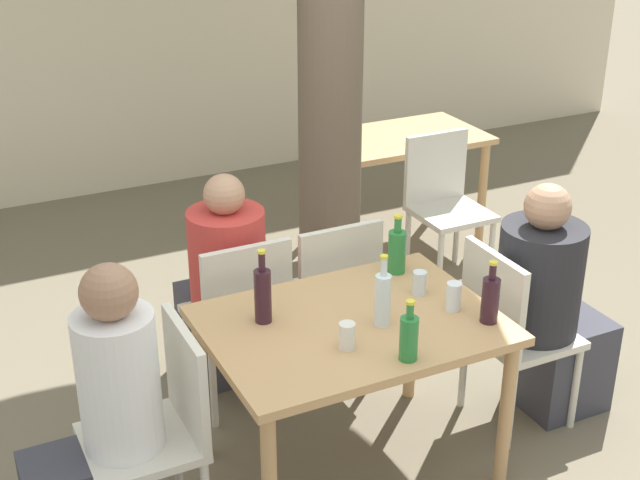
# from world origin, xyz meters

# --- Properties ---
(ground_plane) EXTENTS (30.00, 30.00, 0.00)m
(ground_plane) POSITION_xyz_m (0.00, 0.00, 0.00)
(ground_plane) COLOR #706651
(cafe_building_wall) EXTENTS (10.00, 0.08, 2.80)m
(cafe_building_wall) POSITION_xyz_m (0.00, 3.93, 1.40)
(cafe_building_wall) COLOR beige
(cafe_building_wall) RESTS_ON ground_plane
(dining_table_front) EXTENTS (1.22, 0.89, 0.77)m
(dining_table_front) POSITION_xyz_m (0.00, 0.00, 0.68)
(dining_table_front) COLOR tan
(dining_table_front) RESTS_ON ground_plane
(dining_table_back) EXTENTS (1.16, 0.69, 0.77)m
(dining_table_back) POSITION_xyz_m (1.45, 2.06, 0.66)
(dining_table_back) COLOR tan
(dining_table_back) RESTS_ON ground_plane
(patio_chair_0) EXTENTS (0.44, 0.44, 0.93)m
(patio_chair_0) POSITION_xyz_m (-0.84, 0.00, 0.53)
(patio_chair_0) COLOR beige
(patio_chair_0) RESTS_ON ground_plane
(patio_chair_1) EXTENTS (0.44, 0.44, 0.93)m
(patio_chair_1) POSITION_xyz_m (0.84, 0.00, 0.53)
(patio_chair_1) COLOR beige
(patio_chair_1) RESTS_ON ground_plane
(patio_chair_2) EXTENTS (0.44, 0.44, 0.93)m
(patio_chair_2) POSITION_xyz_m (-0.24, 0.68, 0.53)
(patio_chair_2) COLOR beige
(patio_chair_2) RESTS_ON ground_plane
(patio_chair_3) EXTENTS (0.44, 0.44, 0.93)m
(patio_chair_3) POSITION_xyz_m (0.24, 0.68, 0.53)
(patio_chair_3) COLOR beige
(patio_chair_3) RESTS_ON ground_plane
(patio_chair_4) EXTENTS (0.44, 0.44, 0.93)m
(patio_chair_4) POSITION_xyz_m (1.45, 1.48, 0.53)
(patio_chair_4) COLOR beige
(patio_chair_4) RESTS_ON ground_plane
(person_seated_0) EXTENTS (0.55, 0.31, 1.25)m
(person_seated_0) POSITION_xyz_m (-1.08, -0.00, 0.56)
(person_seated_0) COLOR #383842
(person_seated_0) RESTS_ON ground_plane
(person_seated_1) EXTENTS (0.60, 0.40, 1.22)m
(person_seated_1) POSITION_xyz_m (1.07, -0.00, 0.56)
(person_seated_1) COLOR #383842
(person_seated_1) RESTS_ON ground_plane
(person_seated_2) EXTENTS (0.38, 0.59, 1.19)m
(person_seated_2) POSITION_xyz_m (-0.24, 0.91, 0.54)
(person_seated_2) COLOR #383842
(person_seated_2) RESTS_ON ground_plane
(water_bottle_0) EXTENTS (0.07, 0.07, 0.32)m
(water_bottle_0) POSITION_xyz_m (0.10, -0.08, 0.90)
(water_bottle_0) COLOR silver
(water_bottle_0) RESTS_ON dining_table_front
(green_bottle_1) EXTENTS (0.07, 0.07, 0.26)m
(green_bottle_1) POSITION_xyz_m (0.06, -0.35, 0.87)
(green_bottle_1) COLOR #287A38
(green_bottle_1) RESTS_ON dining_table_front
(wine_bottle_2) EXTENTS (0.07, 0.07, 0.33)m
(wine_bottle_2) POSITION_xyz_m (-0.33, 0.16, 0.90)
(wine_bottle_2) COLOR #331923
(wine_bottle_2) RESTS_ON dining_table_front
(green_bottle_3) EXTENTS (0.08, 0.08, 0.29)m
(green_bottle_3) POSITION_xyz_m (0.40, 0.31, 0.88)
(green_bottle_3) COLOR #287A38
(green_bottle_3) RESTS_ON dining_table_front
(wine_bottle_4) EXTENTS (0.07, 0.07, 0.28)m
(wine_bottle_4) POSITION_xyz_m (0.51, -0.25, 0.88)
(wine_bottle_4) COLOR #331923
(wine_bottle_4) RESTS_ON dining_table_front
(drinking_glass_0) EXTENTS (0.07, 0.07, 0.11)m
(drinking_glass_0) POSITION_xyz_m (-0.12, -0.18, 0.83)
(drinking_glass_0) COLOR silver
(drinking_glass_0) RESTS_ON dining_table_front
(drinking_glass_1) EXTENTS (0.06, 0.06, 0.11)m
(drinking_glass_1) POSITION_xyz_m (0.38, 0.08, 0.83)
(drinking_glass_1) COLOR silver
(drinking_glass_1) RESTS_ON dining_table_front
(drinking_glass_2) EXTENTS (0.07, 0.07, 0.13)m
(drinking_glass_2) POSITION_xyz_m (0.44, -0.10, 0.84)
(drinking_glass_2) COLOR white
(drinking_glass_2) RESTS_ON dining_table_front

